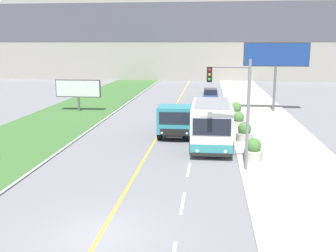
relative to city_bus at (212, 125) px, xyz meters
name	(u,v)px	position (x,y,z in m)	size (l,w,h in m)	color
ground_plane	(100,235)	(-3.96, -12.32, -1.55)	(300.00, 300.00, 0.00)	slate
lane_marking_centre	(118,218)	(-3.64, -10.87, -1.54)	(2.88, 140.00, 0.01)	gold
apartment_block_background	(191,26)	(-3.96, 51.53, 8.45)	(80.00, 8.04, 19.98)	gray
city_bus	(212,125)	(0.00, 0.00, 0.00)	(2.66, 5.70, 3.06)	silver
dump_truck	(177,120)	(-2.53, 3.18, -0.33)	(2.58, 6.23, 2.39)	black
car_distant	(210,95)	(-0.09, 22.02, -0.86)	(1.80, 4.30, 1.45)	#2D4784
traffic_light_mast	(236,101)	(1.22, -4.37, 2.25)	(2.28, 0.32, 5.96)	slate
billboard_large	(276,57)	(6.25, 15.07, 3.88)	(6.36, 0.24, 6.85)	#59595B
billboard_small	(78,89)	(-13.37, 13.20, 0.69)	(4.60, 0.24, 3.18)	#59595B
planter_round_near	(253,150)	(2.44, -2.48, -0.90)	(1.09, 1.09, 1.28)	#B7B2A8
planter_round_second	(244,133)	(2.30, 2.09, -0.89)	(1.14, 1.14, 1.31)	#B7B2A8
planter_round_third	(238,120)	(2.19, 6.66, -0.92)	(1.10, 1.10, 1.24)	#B7B2A8
planter_round_far	(236,111)	(2.25, 11.23, -0.87)	(1.22, 1.22, 1.37)	#B7B2A8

